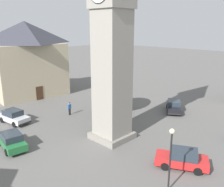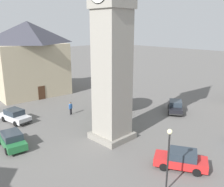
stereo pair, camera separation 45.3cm
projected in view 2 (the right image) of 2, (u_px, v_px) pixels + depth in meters
ground_plane at (112, 138)px, 24.97m from camera, size 200.00×200.00×0.00m
clock_tower at (112, 2)px, 21.52m from camera, size 4.29×4.29×22.30m
car_blue_kerb at (12, 139)px, 22.89m from camera, size 4.33×2.26×1.53m
car_silver_kerb at (181, 159)px, 19.47m from camera, size 4.44×3.43×1.53m
car_red_corner at (15, 116)px, 28.99m from camera, size 4.34×2.30×1.53m
car_black_far at (175, 106)px, 32.32m from camera, size 3.68×4.37×1.53m
pedestrian at (71, 107)px, 31.33m from camera, size 0.26×0.56×1.69m
tree at (110, 84)px, 30.90m from camera, size 4.56×4.56×6.22m
building_shop_left at (30, 58)px, 39.53m from camera, size 9.24×12.02×11.77m
lamp_post at (169, 150)px, 16.15m from camera, size 0.36×0.36×4.58m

